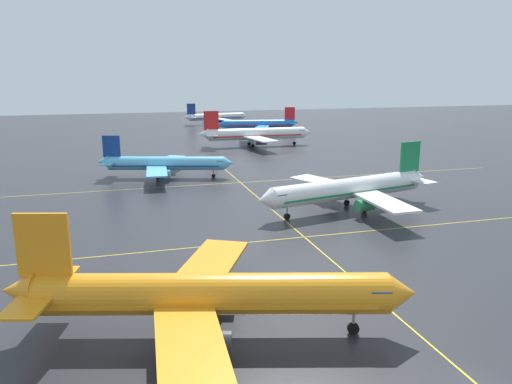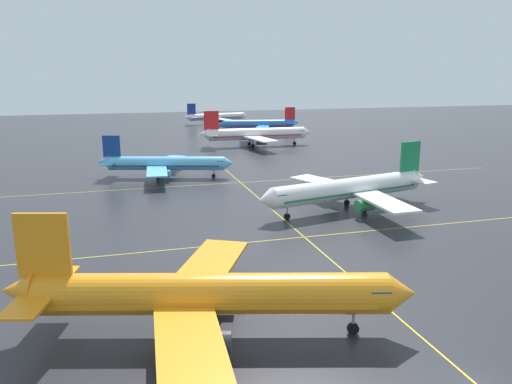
{
  "view_description": "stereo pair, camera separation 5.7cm",
  "coord_description": "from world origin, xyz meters",
  "px_view_note": "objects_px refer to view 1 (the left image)",
  "views": [
    {
      "loc": [
        -27.95,
        -30.43,
        25.56
      ],
      "look_at": [
        -5.01,
        50.22,
        5.26
      ],
      "focal_mm": 34.86,
      "sensor_mm": 36.0,
      "label": 1
    },
    {
      "loc": [
        -27.89,
        -30.44,
        25.56
      ],
      "look_at": [
        -5.01,
        50.22,
        5.26
      ],
      "focal_mm": 34.86,
      "sensor_mm": 36.0,
      "label": 2
    }
  ],
  "objects_px": {
    "airliner_second_row": "(350,189)",
    "airliner_far_right_stand": "(259,124)",
    "airliner_third_row": "(164,163)",
    "airliner_far_left_stand": "(255,134)",
    "airliner_distant_taxiway": "(216,117)",
    "airliner_front_gate": "(207,295)"
  },
  "relations": [
    {
      "from": "airliner_far_left_stand",
      "to": "airliner_distant_taxiway",
      "type": "xyz_separation_m",
      "value": [
        2.01,
        79.82,
        -0.73
      ]
    },
    {
      "from": "airliner_third_row",
      "to": "airliner_front_gate",
      "type": "bearing_deg",
      "value": -92.65
    },
    {
      "from": "airliner_second_row",
      "to": "airliner_far_right_stand",
      "type": "distance_m",
      "value": 125.31
    },
    {
      "from": "airliner_far_right_stand",
      "to": "airliner_distant_taxiway",
      "type": "distance_m",
      "value": 42.26
    },
    {
      "from": "airliner_second_row",
      "to": "airliner_front_gate",
      "type": "bearing_deg",
      "value": -131.85
    },
    {
      "from": "airliner_far_left_stand",
      "to": "airliner_distant_taxiway",
      "type": "height_order",
      "value": "airliner_far_left_stand"
    },
    {
      "from": "airliner_front_gate",
      "to": "airliner_second_row",
      "type": "relative_size",
      "value": 1.04
    },
    {
      "from": "airliner_second_row",
      "to": "airliner_far_right_stand",
      "type": "relative_size",
      "value": 1.12
    },
    {
      "from": "airliner_second_row",
      "to": "airliner_far_right_stand",
      "type": "bearing_deg",
      "value": 81.6
    },
    {
      "from": "airliner_front_gate",
      "to": "airliner_third_row",
      "type": "height_order",
      "value": "airliner_front_gate"
    },
    {
      "from": "airliner_second_row",
      "to": "airliner_third_row",
      "type": "relative_size",
      "value": 1.17
    },
    {
      "from": "airliner_far_left_stand",
      "to": "airliner_second_row",
      "type": "bearing_deg",
      "value": -93.63
    },
    {
      "from": "airliner_far_right_stand",
      "to": "airliner_distant_taxiway",
      "type": "xyz_separation_m",
      "value": [
        -10.9,
        40.83,
        -0.1
      ]
    },
    {
      "from": "airliner_far_left_stand",
      "to": "airliner_far_right_stand",
      "type": "relative_size",
      "value": 1.17
    },
    {
      "from": "airliner_front_gate",
      "to": "airliner_far_right_stand",
      "type": "relative_size",
      "value": 1.16
    },
    {
      "from": "airliner_distant_taxiway",
      "to": "airliner_third_row",
      "type": "bearing_deg",
      "value": -106.94
    },
    {
      "from": "airliner_front_gate",
      "to": "airliner_far_left_stand",
      "type": "distance_m",
      "value": 129.63
    },
    {
      "from": "airliner_far_right_stand",
      "to": "airliner_distant_taxiway",
      "type": "relative_size",
      "value": 1.03
    },
    {
      "from": "airliner_third_row",
      "to": "airliner_distant_taxiway",
      "type": "height_order",
      "value": "airliner_distant_taxiway"
    },
    {
      "from": "airliner_far_left_stand",
      "to": "airliner_far_right_stand",
      "type": "bearing_deg",
      "value": 71.69
    },
    {
      "from": "airliner_second_row",
      "to": "airliner_far_right_stand",
      "type": "height_order",
      "value": "airliner_second_row"
    },
    {
      "from": "airliner_far_right_stand",
      "to": "airliner_distant_taxiway",
      "type": "bearing_deg",
      "value": 104.94
    }
  ]
}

